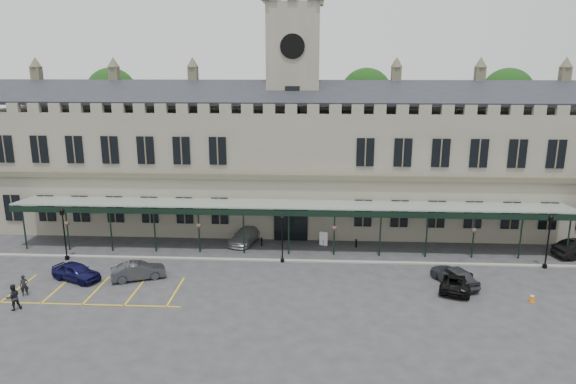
# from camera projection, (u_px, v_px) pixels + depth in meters

# --- Properties ---
(ground) EXTENTS (140.00, 140.00, 0.00)m
(ground) POSITION_uv_depth(u_px,v_px,m) (284.00, 288.00, 38.65)
(ground) COLOR #2F2E31
(station_building) EXTENTS (60.00, 10.36, 17.30)m
(station_building) POSITION_uv_depth(u_px,v_px,m) (293.00, 164.00, 52.48)
(station_building) COLOR slate
(station_building) RESTS_ON ground
(clock_tower) EXTENTS (5.60, 5.60, 24.80)m
(clock_tower) POSITION_uv_depth(u_px,v_px,m) (293.00, 98.00, 50.93)
(clock_tower) COLOR slate
(clock_tower) RESTS_ON ground
(canopy) EXTENTS (50.00, 4.10, 4.30)m
(canopy) POSITION_uv_depth(u_px,v_px,m) (289.00, 227.00, 45.29)
(canopy) COLOR #8C9E93
(canopy) RESTS_ON ground
(kerb) EXTENTS (60.00, 0.40, 0.12)m
(kerb) POSITION_uv_depth(u_px,v_px,m) (288.00, 260.00, 43.96)
(kerb) COLOR gray
(kerb) RESTS_ON ground
(parking_markings) EXTENTS (16.00, 6.00, 0.01)m
(parking_markings) POSITION_uv_depth(u_px,v_px,m) (94.00, 293.00, 37.94)
(parking_markings) COLOR gold
(parking_markings) RESTS_ON ground
(tree_behind_left) EXTENTS (6.00, 6.00, 16.00)m
(tree_behind_left) POSITION_uv_depth(u_px,v_px,m) (112.00, 95.00, 60.89)
(tree_behind_left) COLOR #332314
(tree_behind_left) RESTS_ON ground
(tree_behind_mid) EXTENTS (6.00, 6.00, 16.00)m
(tree_behind_mid) POSITION_uv_depth(u_px,v_px,m) (366.00, 96.00, 59.30)
(tree_behind_mid) COLOR #332314
(tree_behind_mid) RESTS_ON ground
(tree_behind_right) EXTENTS (6.00, 6.00, 16.00)m
(tree_behind_right) POSITION_uv_depth(u_px,v_px,m) (507.00, 96.00, 58.46)
(tree_behind_right) COLOR #332314
(tree_behind_right) RESTS_ON ground
(lamp_post_left) EXTENTS (0.45, 0.45, 4.76)m
(lamp_post_left) POSITION_uv_depth(u_px,v_px,m) (64.00, 228.00, 43.67)
(lamp_post_left) COLOR black
(lamp_post_left) RESTS_ON ground
(lamp_post_mid) EXTENTS (0.40, 0.40, 4.25)m
(lamp_post_mid) POSITION_uv_depth(u_px,v_px,m) (282.00, 234.00, 43.19)
(lamp_post_mid) COLOR black
(lamp_post_mid) RESTS_ON ground
(lamp_post_right) EXTENTS (0.45, 0.45, 4.74)m
(lamp_post_right) POSITION_uv_depth(u_px,v_px,m) (549.00, 236.00, 41.83)
(lamp_post_right) COLOR black
(lamp_post_right) RESTS_ON ground
(traffic_cone) EXTENTS (0.42, 0.42, 0.67)m
(traffic_cone) POSITION_uv_depth(u_px,v_px,m) (532.00, 297.00, 36.45)
(traffic_cone) COLOR #E35B07
(traffic_cone) RESTS_ON ground
(sign_board) EXTENTS (0.75, 0.26, 1.31)m
(sign_board) POSITION_uv_depth(u_px,v_px,m) (323.00, 239.00, 47.62)
(sign_board) COLOR black
(sign_board) RESTS_ON ground
(bollard_left) EXTENTS (0.15, 0.15, 0.83)m
(bollard_left) POSITION_uv_depth(u_px,v_px,m) (262.00, 242.00, 47.49)
(bollard_left) COLOR black
(bollard_left) RESTS_ON ground
(bollard_right) EXTENTS (0.14, 0.14, 0.81)m
(bollard_right) POSITION_uv_depth(u_px,v_px,m) (356.00, 243.00, 47.17)
(bollard_right) COLOR black
(bollard_right) RESTS_ON ground
(car_left_a) EXTENTS (4.41, 3.08, 1.39)m
(car_left_a) POSITION_uv_depth(u_px,v_px,m) (76.00, 272.00, 40.00)
(car_left_a) COLOR #0C0C36
(car_left_a) RESTS_ON ground
(car_left_b) EXTENTS (4.39, 2.93, 1.37)m
(car_left_b) POSITION_uv_depth(u_px,v_px,m) (138.00, 271.00, 40.20)
(car_left_b) COLOR #2F3136
(car_left_b) RESTS_ON ground
(car_taxi) EXTENTS (3.16, 5.05, 1.37)m
(car_taxi) POSITION_uv_depth(u_px,v_px,m) (246.00, 236.00, 48.39)
(car_taxi) COLOR #97999E
(car_taxi) RESTS_ON ground
(car_van) EXTENTS (3.59, 5.09, 1.29)m
(car_van) POSITION_uv_depth(u_px,v_px,m) (457.00, 281.00, 38.48)
(car_van) COLOR black
(car_van) RESTS_ON ground
(car_right_a) EXTENTS (3.32, 4.72, 1.49)m
(car_right_a) POSITION_uv_depth(u_px,v_px,m) (454.00, 276.00, 39.15)
(car_right_a) COLOR #2F3136
(car_right_a) RESTS_ON ground
(person_a) EXTENTS (0.69, 0.61, 1.59)m
(person_a) POSITION_uv_depth(u_px,v_px,m) (24.00, 285.00, 37.29)
(person_a) COLOR black
(person_a) RESTS_ON ground
(person_b) EXTENTS (1.14, 1.13, 1.86)m
(person_b) POSITION_uv_depth(u_px,v_px,m) (13.00, 297.00, 35.12)
(person_b) COLOR black
(person_b) RESTS_ON ground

